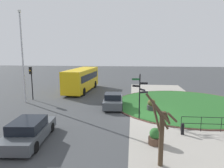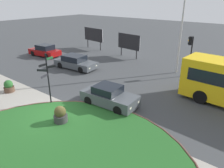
% 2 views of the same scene
% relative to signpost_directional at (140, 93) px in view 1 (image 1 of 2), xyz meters
% --- Properties ---
extents(ground, '(120.00, 120.00, 0.00)m').
position_rel_signpost_directional_xyz_m(ground, '(1.52, -0.78, -2.15)').
color(ground, '#3D3F42').
extents(sidewalk_paving, '(32.00, 7.52, 0.02)m').
position_rel_signpost_directional_xyz_m(sidewalk_paving, '(1.52, -3.02, -2.14)').
color(sidewalk_paving, '#9E998E').
rests_on(sidewalk_paving, ground).
extents(grass_island, '(13.85, 13.85, 0.10)m').
position_rel_signpost_directional_xyz_m(grass_island, '(5.14, -4.60, -2.10)').
color(grass_island, '#235B23').
rests_on(grass_island, ground).
extents(grass_kerb_ring, '(14.16, 14.16, 0.11)m').
position_rel_signpost_directional_xyz_m(grass_kerb_ring, '(5.14, -4.60, -2.10)').
color(grass_kerb_ring, brown).
rests_on(grass_kerb_ring, ground).
extents(signpost_directional, '(0.85, 1.27, 3.68)m').
position_rel_signpost_directional_xyz_m(signpost_directional, '(0.00, 0.00, 0.00)').
color(signpost_directional, black).
rests_on(signpost_directional, ground).
extents(bollard_foreground, '(0.21, 0.21, 0.78)m').
position_rel_signpost_directional_xyz_m(bollard_foreground, '(-2.70, -2.70, -1.75)').
color(bollard_foreground, black).
rests_on(bollard_foreground, ground).
extents(railing_grass_edge, '(0.10, 3.97, 1.04)m').
position_rel_signpost_directional_xyz_m(railing_grass_edge, '(-2.04, -4.71, -1.48)').
color(railing_grass_edge, black).
rests_on(railing_grass_edge, ground).
extents(bus_yellow, '(9.24, 2.95, 3.06)m').
position_rel_signpost_directional_xyz_m(bus_yellow, '(11.29, 7.58, -0.50)').
color(bus_yellow, yellow).
rests_on(bus_yellow, ground).
extents(car_near_lane, '(4.08, 2.01, 1.42)m').
position_rel_signpost_directional_xyz_m(car_near_lane, '(3.38, 2.44, -1.50)').
color(car_near_lane, '#474C51').
rests_on(car_near_lane, ground).
extents(car_trailing, '(4.75, 2.31, 1.39)m').
position_rel_signpost_directional_xyz_m(car_trailing, '(-4.66, 6.72, -1.50)').
color(car_trailing, '#474C51').
rests_on(car_trailing, ground).
extents(traffic_light_near, '(0.49, 0.29, 3.74)m').
position_rel_signpost_directional_xyz_m(traffic_light_near, '(5.46, 11.79, 0.59)').
color(traffic_light_near, black).
rests_on(traffic_light_near, ground).
extents(lamppost_tall, '(0.32, 0.32, 9.51)m').
position_rel_signpost_directional_xyz_m(lamppost_tall, '(4.34, 11.99, 2.90)').
color(lamppost_tall, '#B7B7BC').
rests_on(lamppost_tall, ground).
extents(planter_near_signpost, '(0.82, 0.82, 1.11)m').
position_rel_signpost_directional_xyz_m(planter_near_signpost, '(2.56, -1.17, -1.64)').
color(planter_near_signpost, '#383838').
rests_on(planter_near_signpost, ground).
extents(planter_kerbside, '(0.79, 0.79, 0.99)m').
position_rel_signpost_directional_xyz_m(planter_kerbside, '(-4.28, -0.77, -1.70)').
color(planter_kerbside, brown).
rests_on(planter_kerbside, ground).
extents(street_tree_bare, '(1.03, 1.54, 3.53)m').
position_rel_signpost_directional_xyz_m(street_tree_bare, '(-6.61, -0.76, -0.42)').
color(street_tree_bare, '#423323').
rests_on(street_tree_bare, ground).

